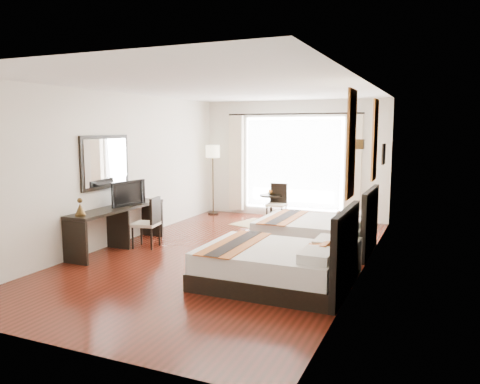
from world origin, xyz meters
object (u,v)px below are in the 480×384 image
at_px(nightstand, 345,256).
at_px(window_chair, 277,211).
at_px(bed_near, 279,264).
at_px(bed_far, 318,232).
at_px(television, 126,193).
at_px(floor_lamp, 213,156).
at_px(side_table, 271,208).
at_px(table_lamp, 345,220).
at_px(vase, 345,237).
at_px(console_desk, 118,228).
at_px(desk_chair, 147,232).
at_px(fruit_bowl, 272,193).

height_order(nightstand, window_chair, window_chair).
relative_size(bed_near, bed_far, 1.01).
relative_size(bed_far, television, 2.55).
height_order(television, floor_lamp, floor_lamp).
bearing_deg(floor_lamp, bed_near, -54.00).
bearing_deg(floor_lamp, side_table, -8.57).
bearing_deg(bed_near, bed_far, 89.83).
xyz_separation_m(table_lamp, window_chair, (-2.12, 3.05, -0.50)).
bearing_deg(window_chair, bed_near, 17.29).
height_order(bed_near, vase, bed_near).
bearing_deg(floor_lamp, console_desk, -90.51).
relative_size(bed_far, window_chair, 2.25).
relative_size(console_desk, floor_lamp, 1.27).
bearing_deg(desk_chair, window_chair, -125.59).
relative_size(vase, fruit_bowl, 0.66).
distance_m(nightstand, window_chair, 3.81).
relative_size(table_lamp, desk_chair, 0.44).
bearing_deg(vase, bed_far, 118.12).
bearing_deg(bed_far, side_table, 128.47).
relative_size(bed_far, desk_chair, 2.18).
height_order(vase, side_table, vase).
relative_size(floor_lamp, side_table, 2.81).
bearing_deg(bed_far, vase, -61.88).
distance_m(nightstand, table_lamp, 0.53).
bearing_deg(bed_near, fruit_bowl, 110.82).
distance_m(bed_far, floor_lamp, 4.15).
bearing_deg(vase, side_table, 124.63).
relative_size(table_lamp, window_chair, 0.45).
bearing_deg(side_table, floor_lamp, 171.43).
distance_m(table_lamp, television, 3.96).
height_order(fruit_bowl, window_chair, window_chair).
relative_size(floor_lamp, window_chair, 1.94).
distance_m(vase, floor_lamp, 5.48).
height_order(vase, fruit_bowl, fruit_bowl).
bearing_deg(desk_chair, side_table, -121.65).
relative_size(bed_far, nightstand, 3.83).
relative_size(nightstand, fruit_bowl, 2.62).
xyz_separation_m(bed_far, window_chair, (-1.44, 1.90, -0.02)).
distance_m(bed_near, vase, 1.14).
height_order(bed_near, bed_far, bed_near).
bearing_deg(television, desk_chair, -72.74).
relative_size(desk_chair, fruit_bowl, 4.61).
bearing_deg(desk_chair, vase, 166.24).
bearing_deg(floor_lamp, desk_chair, -83.46).
height_order(bed_near, television, television).
bearing_deg(fruit_bowl, side_table, -85.33).
height_order(floor_lamp, side_table, floor_lamp).
bearing_deg(bed_near, console_desk, 167.06).
distance_m(television, floor_lamp, 3.53).
bearing_deg(console_desk, window_chair, 60.82).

